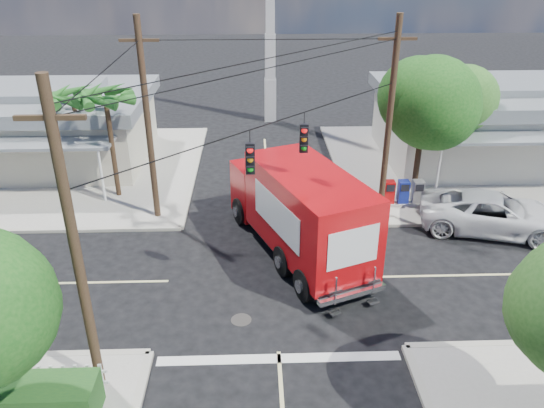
{
  "coord_description": "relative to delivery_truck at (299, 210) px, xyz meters",
  "views": [
    {
      "loc": [
        -0.65,
        -16.79,
        11.5
      ],
      "look_at": [
        0.0,
        2.0,
        2.2
      ],
      "focal_mm": 35.0,
      "sensor_mm": 36.0,
      "label": 1
    }
  ],
  "objects": [
    {
      "name": "tree_ne_back",
      "position": [
        8.73,
        7.01,
        2.25
      ],
      "size": [
        3.77,
        3.66,
        5.82
      ],
      "color": "#422D1C",
      "rests_on": "sidewalk_ne"
    },
    {
      "name": "building_nw",
      "position": [
        -13.07,
        10.52,
        0.28
      ],
      "size": [
        10.8,
        10.2,
        4.3
      ],
      "color": "beige",
      "rests_on": "sidewalk_nw"
    },
    {
      "name": "sidewalk_nw",
      "position": [
        -11.95,
        8.93,
        -1.87
      ],
      "size": [
        14.12,
        14.12,
        0.14
      ],
      "color": "#A49F94",
      "rests_on": "ground"
    },
    {
      "name": "ground",
      "position": [
        -1.07,
        -1.95,
        -1.94
      ],
      "size": [
        120.0,
        120.0,
        0.0
      ],
      "primitive_type": "plane",
      "color": "black",
      "rests_on": "ground"
    },
    {
      "name": "palm_nw_front",
      "position": [
        -8.57,
        5.55,
        3.11
      ],
      "size": [
        3.01,
        3.08,
        5.59
      ],
      "color": "#422D1C",
      "rests_on": "sidewalk_nw"
    },
    {
      "name": "road_markings",
      "position": [
        -1.07,
        -3.42,
        -1.93
      ],
      "size": [
        32.0,
        32.0,
        0.01
      ],
      "color": "beige",
      "rests_on": "ground"
    },
    {
      "name": "sidewalk_ne",
      "position": [
        9.8,
        8.93,
        -1.87
      ],
      "size": [
        14.12,
        14.12,
        0.14
      ],
      "color": "#A49F94",
      "rests_on": "ground"
    },
    {
      "name": "delivery_truck",
      "position": [
        0.0,
        0.0,
        0.0
      ],
      "size": [
        5.7,
        9.13,
        3.81
      ],
      "color": "black",
      "rests_on": "ground"
    },
    {
      "name": "palm_nw_back",
      "position": [
        -10.57,
        7.05,
        2.73
      ],
      "size": [
        3.01,
        3.08,
        5.19
      ],
      "color": "#422D1C",
      "rests_on": "sidewalk_nw"
    },
    {
      "name": "vending_boxes",
      "position": [
        5.43,
        4.25,
        -1.25
      ],
      "size": [
        1.9,
        0.5,
        1.1
      ],
      "color": "#B6080A",
      "rests_on": "sidewalk_ne"
    },
    {
      "name": "parked_car",
      "position": [
        8.66,
        1.54,
        -1.08
      ],
      "size": [
        6.7,
        4.38,
        1.72
      ],
      "primitive_type": "imported",
      "rotation": [
        0.0,
        0.0,
        1.3
      ],
      "color": "silver",
      "rests_on": "ground"
    },
    {
      "name": "radio_tower",
      "position": [
        -0.57,
        18.05,
        3.7
      ],
      "size": [
        0.8,
        0.8,
        17.0
      ],
      "color": "silver",
      "rests_on": "ground"
    },
    {
      "name": "utility_poles",
      "position": [
        -2.66,
        -0.34,
        2.74
      ],
      "size": [
        12.0,
        10.68,
        9.0
      ],
      "color": "#473321",
      "rests_on": "ground"
    },
    {
      "name": "building_ne",
      "position": [
        11.43,
        10.02,
        0.38
      ],
      "size": [
        11.8,
        10.2,
        4.5
      ],
      "color": "beige",
      "rests_on": "sidewalk_ne"
    },
    {
      "name": "tree_ne_front",
      "position": [
        6.13,
        4.81,
        2.83
      ],
      "size": [
        4.21,
        4.14,
        6.66
      ],
      "color": "#422D1C",
      "rests_on": "sidewalk_ne"
    }
  ]
}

